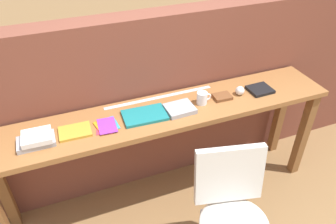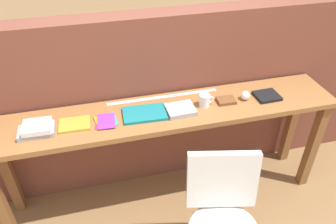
{
  "view_description": "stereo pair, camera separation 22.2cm",
  "coord_description": "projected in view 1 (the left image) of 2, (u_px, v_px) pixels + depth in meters",
  "views": [
    {
      "loc": [
        -0.66,
        -1.44,
        2.21
      ],
      "look_at": [
        0.0,
        0.25,
        0.9
      ],
      "focal_mm": 35.0,
      "sensor_mm": 36.0,
      "label": 1
    },
    {
      "loc": [
        -0.45,
        -1.51,
        2.21
      ],
      "look_at": [
        0.0,
        0.25,
        0.9
      ],
      "focal_mm": 35.0,
      "sensor_mm": 36.0,
      "label": 2
    }
  ],
  "objects": [
    {
      "name": "ground_plane",
      "position": [
        179.0,
        222.0,
        2.58
      ],
      "size": [
        40.0,
        40.0,
        0.0
      ],
      "primitive_type": "plane",
      "color": "olive"
    },
    {
      "name": "brick_wall_back",
      "position": [
        150.0,
        103.0,
        2.63
      ],
      "size": [
        6.0,
        0.2,
        1.46
      ],
      "primitive_type": "cube",
      "color": "brown",
      "rests_on": "ground"
    },
    {
      "name": "sideboard",
      "position": [
        166.0,
        126.0,
        2.37
      ],
      "size": [
        2.5,
        0.44,
        0.88
      ],
      "color": "#996033",
      "rests_on": "ground"
    },
    {
      "name": "chair_white_moulded",
      "position": [
        232.0,
        207.0,
        2.05
      ],
      "size": [
        0.53,
        0.54,
        0.89
      ],
      "color": "silver",
      "rests_on": "ground"
    },
    {
      "name": "book_stack_leftmost",
      "position": [
        36.0,
        139.0,
        1.99
      ],
      "size": [
        0.22,
        0.16,
        0.07
      ],
      "color": "#9E9EA3",
      "rests_on": "sideboard"
    },
    {
      "name": "magazine_cycling",
      "position": [
        75.0,
        131.0,
        2.08
      ],
      "size": [
        0.21,
        0.16,
        0.02
      ],
      "primitive_type": "cube",
      "rotation": [
        0.0,
        0.0,
        -0.03
      ],
      "color": "gold",
      "rests_on": "sideboard"
    },
    {
      "name": "pamphlet_pile_colourful",
      "position": [
        107.0,
        126.0,
        2.14
      ],
      "size": [
        0.16,
        0.18,
        0.01
      ],
      "color": "#E5334C",
      "rests_on": "sideboard"
    },
    {
      "name": "book_open_centre",
      "position": [
        145.0,
        115.0,
        2.22
      ],
      "size": [
        0.3,
        0.2,
        0.02
      ],
      "primitive_type": "cube",
      "rotation": [
        0.0,
        0.0,
        -0.05
      ],
      "color": "#19757A",
      "rests_on": "sideboard"
    },
    {
      "name": "book_grey_hardcover",
      "position": [
        180.0,
        109.0,
        2.28
      ],
      "size": [
        0.2,
        0.17,
        0.03
      ],
      "primitive_type": "cube",
      "rotation": [
        0.0,
        0.0,
        0.04
      ],
      "color": "#9E9EA3",
      "rests_on": "sideboard"
    },
    {
      "name": "mug",
      "position": [
        202.0,
        98.0,
        2.33
      ],
      "size": [
        0.11,
        0.08,
        0.09
      ],
      "color": "white",
      "rests_on": "sideboard"
    },
    {
      "name": "leather_journal_brown",
      "position": [
        222.0,
        97.0,
        2.41
      ],
      "size": [
        0.13,
        0.11,
        0.02
      ],
      "primitive_type": "cube",
      "rotation": [
        0.0,
        0.0,
        -0.04
      ],
      "color": "brown",
      "rests_on": "sideboard"
    },
    {
      "name": "sports_ball_small",
      "position": [
        240.0,
        91.0,
        2.44
      ],
      "size": [
        0.07,
        0.07,
        0.07
      ],
      "primitive_type": "sphere",
      "color": "silver",
      "rests_on": "sideboard"
    },
    {
      "name": "book_repair_rightmost",
      "position": [
        260.0,
        90.0,
        2.49
      ],
      "size": [
        0.18,
        0.16,
        0.02
      ],
      "primitive_type": "cube",
      "rotation": [
        0.0,
        0.0,
        0.03
      ],
      "color": "black",
      "rests_on": "sideboard"
    },
    {
      "name": "ruler_metal_back_edge",
      "position": [
        159.0,
        97.0,
        2.42
      ],
      "size": [
        0.83,
        0.03,
        0.0
      ],
      "primitive_type": "cube",
      "color": "silver",
      "rests_on": "sideboard"
    }
  ]
}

